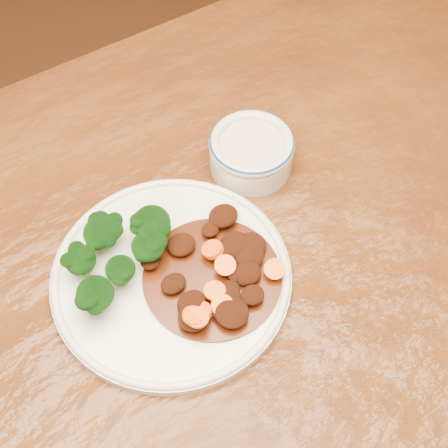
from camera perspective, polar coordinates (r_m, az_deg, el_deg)
ground at (r=1.52m, az=-2.03°, el=-18.29°), size 4.00×4.00×0.00m
dining_table at (r=0.89m, az=-3.30°, el=-6.72°), size 1.57×1.02×0.75m
dinner_plate at (r=0.81m, az=-4.84°, el=-4.74°), size 0.31×0.31×0.02m
broccoli_florets at (r=0.80m, az=-9.66°, el=-2.31°), size 0.16×0.12×0.05m
mince_stew at (r=0.79m, az=-0.48°, el=-4.64°), size 0.18×0.18×0.03m
dip_bowl at (r=0.90m, az=2.52°, el=6.71°), size 0.12×0.12×0.06m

